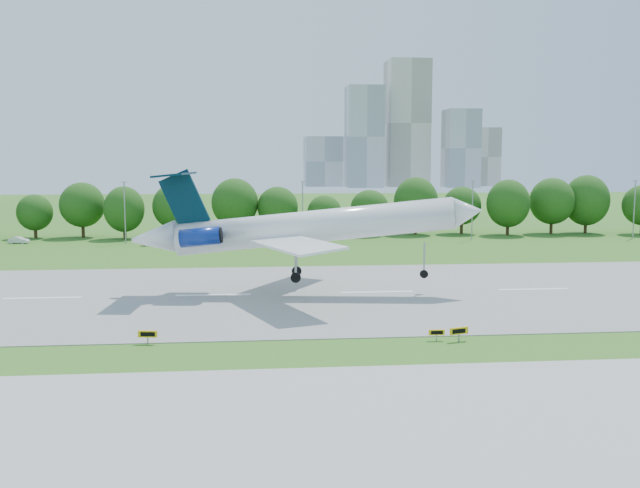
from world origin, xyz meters
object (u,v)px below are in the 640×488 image
at_px(service_vehicle_b, 151,243).
at_px(service_vehicle_a, 19,240).
at_px(taxi_sign_left, 148,334).
at_px(airliner, 297,227).

bearing_deg(service_vehicle_b, service_vehicle_a, 64.85).
height_order(taxi_sign_left, service_vehicle_a, service_vehicle_a).
height_order(airliner, taxi_sign_left, airliner).
distance_m(airliner, taxi_sign_left, 28.13).
bearing_deg(service_vehicle_b, taxi_sign_left, 176.21).
xyz_separation_m(taxi_sign_left, service_vehicle_b, (-9.85, 75.38, -0.26)).
xyz_separation_m(taxi_sign_left, service_vehicle_a, (-36.50, 81.98, -0.24)).
relative_size(airliner, service_vehicle_b, 11.50).
xyz_separation_m(service_vehicle_a, service_vehicle_b, (26.65, -6.60, -0.02)).
xyz_separation_m(airliner, service_vehicle_b, (-24.63, 52.60, -7.62)).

